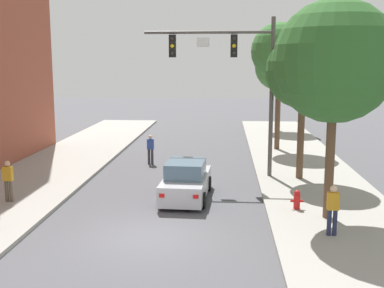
# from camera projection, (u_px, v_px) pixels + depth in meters

# --- Properties ---
(ground_plane) EXTENTS (120.00, 120.00, 0.00)m
(ground_plane) POSITION_uv_depth(u_px,v_px,m) (149.00, 237.00, 15.69)
(ground_plane) COLOR #4C4C51
(sidewalk_right) EXTENTS (5.00, 60.00, 0.15)m
(sidewalk_right) POSITION_uv_depth(u_px,v_px,m) (353.00, 240.00, 15.24)
(sidewalk_right) COLOR #99968E
(sidewalk_right) RESTS_ON ground
(traffic_signal_mast) EXTENTS (6.11, 0.38, 7.50)m
(traffic_signal_mast) POSITION_uv_depth(u_px,v_px,m) (236.00, 68.00, 22.73)
(traffic_signal_mast) COLOR #514C47
(traffic_signal_mast) RESTS_ON sidewalk_right
(car_lead_silver) EXTENTS (2.00, 4.32, 1.60)m
(car_lead_silver) POSITION_uv_depth(u_px,v_px,m) (186.00, 181.00, 19.99)
(car_lead_silver) COLOR #B7B7BC
(car_lead_silver) RESTS_ON ground
(pedestrian_sidewalk_left_walker) EXTENTS (0.36, 0.22, 1.64)m
(pedestrian_sidewalk_left_walker) POSITION_uv_depth(u_px,v_px,m) (8.00, 179.00, 18.98)
(pedestrian_sidewalk_left_walker) COLOR brown
(pedestrian_sidewalk_left_walker) RESTS_ON sidewalk_left
(pedestrian_crossing_road) EXTENTS (0.36, 0.22, 1.64)m
(pedestrian_crossing_road) POSITION_uv_depth(u_px,v_px,m) (150.00, 148.00, 26.64)
(pedestrian_crossing_road) COLOR #333338
(pedestrian_crossing_road) RESTS_ON ground
(pedestrian_sidewalk_right_walker) EXTENTS (0.36, 0.22, 1.64)m
(pedestrian_sidewalk_right_walker) POSITION_uv_depth(u_px,v_px,m) (333.00, 208.00, 15.26)
(pedestrian_sidewalk_right_walker) COLOR #232847
(pedestrian_sidewalk_right_walker) RESTS_ON sidewalk_right
(fire_hydrant) EXTENTS (0.48, 0.24, 0.72)m
(fire_hydrant) POSITION_uv_depth(u_px,v_px,m) (297.00, 200.00, 18.13)
(fire_hydrant) COLOR red
(fire_hydrant) RESTS_ON sidewalk_right
(street_tree_nearest) EXTENTS (4.19, 4.19, 7.57)m
(street_tree_nearest) POSITION_uv_depth(u_px,v_px,m) (335.00, 62.00, 16.29)
(street_tree_nearest) COLOR brown
(street_tree_nearest) RESTS_ON sidewalk_right
(street_tree_second) EXTENTS (3.44, 3.44, 6.75)m
(street_tree_second) POSITION_uv_depth(u_px,v_px,m) (303.00, 72.00, 22.17)
(street_tree_second) COLOR brown
(street_tree_second) RESTS_ON sidewalk_right
(street_tree_third) EXTENTS (3.51, 3.51, 7.85)m
(street_tree_third) POSITION_uv_depth(u_px,v_px,m) (280.00, 52.00, 29.63)
(street_tree_third) COLOR brown
(street_tree_third) RESTS_ON sidewalk_right
(street_tree_farthest) EXTENTS (3.67, 3.67, 6.88)m
(street_tree_farthest) POSITION_uv_depth(u_px,v_px,m) (278.00, 67.00, 38.03)
(street_tree_farthest) COLOR brown
(street_tree_farthest) RESTS_ON sidewalk_right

